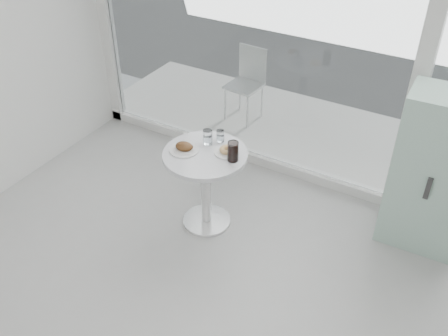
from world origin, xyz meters
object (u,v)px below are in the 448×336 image
Objects in this scene: plate_fritter at (185,148)px; mint_cabinet at (434,173)px; water_tumbler_a at (208,138)px; water_tumbler_b at (220,137)px; patio_chair at (248,79)px; main_table at (206,174)px; cola_glass at (233,152)px; plate_donut at (227,151)px.

mint_cabinet is at bearing 23.29° from plate_fritter.
water_tumbler_b is at bearing 47.73° from water_tumbler_a.
patio_chair is 3.42× the size of plate_fritter.
water_tumbler_b is at bearing 85.06° from main_table.
water_tumbler_a is at bearing -132.27° from water_tumbler_b.
cola_glass reaches higher than plate_fritter.
main_table is 4.42× the size of cola_glass.
cola_glass is at bearing -35.27° from plate_donut.
water_tumbler_a reaches higher than main_table.
main_table is 0.35m from water_tumbler_b.
mint_cabinet reaches higher than plate_donut.
cola_glass reaches higher than patio_chair.
water_tumbler_b is at bearing 55.44° from plate_fritter.
plate_fritter is at bearing -163.12° from main_table.
mint_cabinet is 13.13× the size of water_tumbler_b.
main_table is 5.88× the size of water_tumbler_a.
plate_donut is at bearing -158.89° from mint_cabinet.
plate_donut is 1.63× the size of water_tumbler_a.
mint_cabinet is at bearing 26.62° from cola_glass.
plate_fritter is at bearing -169.50° from cola_glass.
cola_glass is (0.31, -0.11, 0.03)m from water_tumbler_a.
plate_fritter is 0.36m from plate_donut.
cola_glass is at bearing 6.06° from main_table.
mint_cabinet is 1.70m from plate_donut.
patio_chair reaches higher than main_table.
water_tumbler_a is at bearing 59.41° from plate_fritter.
plate_donut is at bearing 144.73° from cola_glass.
plate_donut is at bearing 24.19° from plate_fritter.
main_table is 0.30m from plate_fritter.
mint_cabinet reaches higher than main_table.
water_tumbler_a is (0.11, 0.19, 0.03)m from plate_fritter.
mint_cabinet reaches higher than plate_fritter.
water_tumbler_a reaches higher than plate_fritter.
plate_donut is 0.13m from cola_glass.
cola_glass is at bearing -60.30° from patio_chair.
patio_chair is at bearing 106.98° from main_table.
patio_chair is at bearing 114.19° from cola_glass.
main_table is at bearing -158.10° from mint_cabinet.
mint_cabinet is 2.53m from patio_chair.
water_tumbler_b reaches higher than main_table.
patio_chair is at bearing 152.57° from mint_cabinet.
plate_fritter is (-1.89, -0.81, 0.09)m from mint_cabinet.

